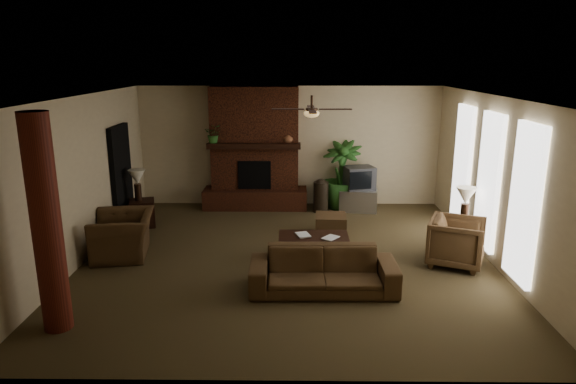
{
  "coord_description": "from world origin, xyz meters",
  "views": [
    {
      "loc": [
        0.1,
        -8.31,
        3.38
      ],
      "look_at": [
        0.0,
        0.4,
        1.1
      ],
      "focal_mm": 31.64,
      "sensor_mm": 36.0,
      "label": 1
    }
  ],
  "objects_px": {
    "tv_stand": "(358,200)",
    "side_table_right": "(462,237)",
    "coffee_table": "(314,239)",
    "ottoman": "(331,225)",
    "sofa": "(323,264)",
    "side_table_left": "(142,213)",
    "armchair_right": "(457,240)",
    "floor_plant": "(341,190)",
    "armchair_left": "(123,228)",
    "floor_vase": "(321,193)",
    "lamp_left": "(137,179)",
    "lamp_right": "(466,198)",
    "log_column": "(46,225)"
  },
  "relations": [
    {
      "from": "coffee_table",
      "to": "ottoman",
      "type": "distance_m",
      "value": 1.39
    },
    {
      "from": "lamp_right",
      "to": "coffee_table",
      "type": "bearing_deg",
      "value": -171.1
    },
    {
      "from": "sofa",
      "to": "floor_plant",
      "type": "distance_m",
      "value": 4.46
    },
    {
      "from": "floor_vase",
      "to": "lamp_right",
      "type": "height_order",
      "value": "lamp_right"
    },
    {
      "from": "armchair_left",
      "to": "floor_vase",
      "type": "distance_m",
      "value": 4.53
    },
    {
      "from": "sofa",
      "to": "lamp_right",
      "type": "bearing_deg",
      "value": 31.45
    },
    {
      "from": "log_column",
      "to": "floor_vase",
      "type": "relative_size",
      "value": 3.64
    },
    {
      "from": "ottoman",
      "to": "lamp_right",
      "type": "distance_m",
      "value": 2.61
    },
    {
      "from": "tv_stand",
      "to": "floor_vase",
      "type": "height_order",
      "value": "floor_vase"
    },
    {
      "from": "sofa",
      "to": "side_table_left",
      "type": "distance_m",
      "value": 4.71
    },
    {
      "from": "side_table_left",
      "to": "lamp_right",
      "type": "bearing_deg",
      "value": -12.66
    },
    {
      "from": "armchair_right",
      "to": "floor_plant",
      "type": "bearing_deg",
      "value": 48.64
    },
    {
      "from": "armchair_left",
      "to": "side_table_right",
      "type": "relative_size",
      "value": 2.12
    },
    {
      "from": "armchair_left",
      "to": "tv_stand",
      "type": "bearing_deg",
      "value": 111.98
    },
    {
      "from": "armchair_left",
      "to": "armchair_right",
      "type": "xyz_separation_m",
      "value": [
        5.75,
        -0.36,
        -0.06
      ]
    },
    {
      "from": "floor_vase",
      "to": "floor_plant",
      "type": "relative_size",
      "value": 0.49
    },
    {
      "from": "armchair_left",
      "to": "floor_plant",
      "type": "bearing_deg",
      "value": 116.25
    },
    {
      "from": "sofa",
      "to": "side_table_right",
      "type": "bearing_deg",
      "value": 31.73
    },
    {
      "from": "log_column",
      "to": "coffee_table",
      "type": "distance_m",
      "value": 4.26
    },
    {
      "from": "side_table_right",
      "to": "lamp_right",
      "type": "relative_size",
      "value": 0.85
    },
    {
      "from": "sofa",
      "to": "floor_plant",
      "type": "relative_size",
      "value": 1.39
    },
    {
      "from": "floor_vase",
      "to": "side_table_left",
      "type": "bearing_deg",
      "value": -164.38
    },
    {
      "from": "armchair_right",
      "to": "floor_vase",
      "type": "relative_size",
      "value": 1.16
    },
    {
      "from": "sofa",
      "to": "floor_vase",
      "type": "distance_m",
      "value": 4.09
    },
    {
      "from": "tv_stand",
      "to": "lamp_left",
      "type": "relative_size",
      "value": 1.31
    },
    {
      "from": "log_column",
      "to": "side_table_left",
      "type": "relative_size",
      "value": 5.09
    },
    {
      "from": "log_column",
      "to": "sofa",
      "type": "height_order",
      "value": "log_column"
    },
    {
      "from": "log_column",
      "to": "coffee_table",
      "type": "xyz_separation_m",
      "value": [
        3.4,
        2.35,
        -1.03
      ]
    },
    {
      "from": "armchair_right",
      "to": "side_table_right",
      "type": "height_order",
      "value": "armchair_right"
    },
    {
      "from": "tv_stand",
      "to": "side_table_right",
      "type": "distance_m",
      "value": 2.98
    },
    {
      "from": "sofa",
      "to": "floor_plant",
      "type": "bearing_deg",
      "value": 80.78
    },
    {
      "from": "sofa",
      "to": "lamp_left",
      "type": "distance_m",
      "value": 4.79
    },
    {
      "from": "sofa",
      "to": "lamp_left",
      "type": "xyz_separation_m",
      "value": [
        -3.66,
        3.03,
        0.57
      ]
    },
    {
      "from": "log_column",
      "to": "side_table_left",
      "type": "xyz_separation_m",
      "value": [
        -0.11,
        4.17,
        -1.12
      ]
    },
    {
      "from": "coffee_table",
      "to": "side_table_left",
      "type": "relative_size",
      "value": 2.18
    },
    {
      "from": "coffee_table",
      "to": "floor_plant",
      "type": "xyz_separation_m",
      "value": [
        0.76,
        3.19,
        0.07
      ]
    },
    {
      "from": "ottoman",
      "to": "lamp_left",
      "type": "bearing_deg",
      "value": 172.84
    },
    {
      "from": "coffee_table",
      "to": "tv_stand",
      "type": "distance_m",
      "value": 3.19
    },
    {
      "from": "lamp_left",
      "to": "tv_stand",
      "type": "bearing_deg",
      "value": 13.92
    },
    {
      "from": "floor_vase",
      "to": "lamp_right",
      "type": "xyz_separation_m",
      "value": [
        2.43,
        -2.45,
        0.57
      ]
    },
    {
      "from": "floor_vase",
      "to": "side_table_left",
      "type": "distance_m",
      "value": 3.93
    },
    {
      "from": "side_table_right",
      "to": "tv_stand",
      "type": "bearing_deg",
      "value": 121.6
    },
    {
      "from": "tv_stand",
      "to": "side_table_right",
      "type": "bearing_deg",
      "value": -50.02
    },
    {
      "from": "armchair_left",
      "to": "side_table_left",
      "type": "xyz_separation_m",
      "value": [
        -0.15,
        1.65,
        -0.23
      ]
    },
    {
      "from": "coffee_table",
      "to": "ottoman",
      "type": "bearing_deg",
      "value": 73.6
    },
    {
      "from": "sofa",
      "to": "armchair_right",
      "type": "xyz_separation_m",
      "value": [
        2.3,
        1.02,
        0.02
      ]
    },
    {
      "from": "coffee_table",
      "to": "lamp_left",
      "type": "xyz_separation_m",
      "value": [
        -3.56,
        1.82,
        0.63
      ]
    },
    {
      "from": "sofa",
      "to": "side_table_left",
      "type": "bearing_deg",
      "value": 139.19
    },
    {
      "from": "floor_plant",
      "to": "side_table_left",
      "type": "xyz_separation_m",
      "value": [
        -4.26,
        -1.38,
        -0.17
      ]
    },
    {
      "from": "lamp_left",
      "to": "side_table_right",
      "type": "distance_m",
      "value": 6.45
    }
  ]
}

